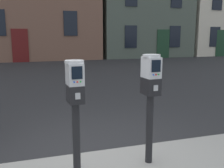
# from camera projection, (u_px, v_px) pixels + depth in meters

# --- Properties ---
(ground_plane) EXTENTS (160.00, 160.00, 0.00)m
(ground_plane) POSITION_uv_depth(u_px,v_px,m) (93.00, 168.00, 3.56)
(ground_plane) COLOR #28282B
(parking_meter_near_kerb) EXTENTS (0.23, 0.26, 1.35)m
(parking_meter_near_kerb) POSITION_uv_depth(u_px,v_px,m) (75.00, 97.00, 2.98)
(parking_meter_near_kerb) COLOR black
(parking_meter_near_kerb) RESTS_ON sidewalk_slab
(parking_meter_twin_adjacent) EXTENTS (0.23, 0.26, 1.40)m
(parking_meter_twin_adjacent) POSITION_uv_depth(u_px,v_px,m) (151.00, 90.00, 3.25)
(parking_meter_twin_adjacent) COLOR black
(parking_meter_twin_adjacent) RESTS_ON sidewalk_slab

